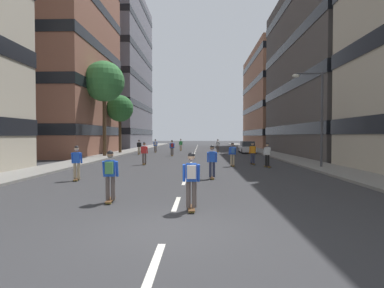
{
  "coord_description": "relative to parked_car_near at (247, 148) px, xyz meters",
  "views": [
    {
      "loc": [
        0.82,
        -7.38,
        2.29
      ],
      "look_at": [
        0.0,
        21.08,
        1.51
      ],
      "focal_mm": 29.19,
      "sensor_mm": 36.0,
      "label": 1
    }
  ],
  "objects": [
    {
      "name": "building_left_far",
      "position": [
        -23.9,
        21.43,
        14.46
      ],
      "size": [
        12.65,
        23.23,
        30.13
      ],
      "color": "slate",
      "rests_on": "ground_plane"
    },
    {
      "name": "streetlamp_right",
      "position": [
        1.92,
        -19.14,
        3.44
      ],
      "size": [
        2.13,
        0.3,
        6.5
      ],
      "color": "#3F3F44",
      "rests_on": "sidewalk_right"
    },
    {
      "name": "sidewalk_right",
      "position": [
        2.55,
        1.25,
        -0.63
      ],
      "size": [
        2.71,
        84.95,
        0.14
      ],
      "primitive_type": "cube",
      "color": "gray",
      "rests_on": "ground_plane"
    },
    {
      "name": "skater_8",
      "position": [
        -9.06,
        5.51,
        0.29
      ],
      "size": [
        0.55,
        0.92,
        1.78
      ],
      "color": "brown",
      "rests_on": "ground_plane"
    },
    {
      "name": "ground_plane",
      "position": [
        -6.86,
        -2.61,
        -0.7
      ],
      "size": [
        185.34,
        185.34,
        0.0
      ],
      "primitive_type": "plane",
      "color": "#333335"
    },
    {
      "name": "building_right_mid",
      "position": [
        10.17,
        -4.37,
        9.18
      ],
      "size": [
        12.65,
        23.26,
        19.58
      ],
      "color": "#4C4744",
      "rests_on": "ground_plane"
    },
    {
      "name": "skater_9",
      "position": [
        -12.2,
        1.07,
        0.32
      ],
      "size": [
        0.56,
        0.92,
        1.78
      ],
      "color": "brown",
      "rests_on": "ground_plane"
    },
    {
      "name": "skater_1",
      "position": [
        -6.33,
        -31.45,
        0.32
      ],
      "size": [
        0.54,
        0.91,
        1.78
      ],
      "color": "brown",
      "rests_on": "ground_plane"
    },
    {
      "name": "skater_6",
      "position": [
        -13.52,
        -3.47,
        0.29
      ],
      "size": [
        0.53,
        0.9,
        1.78
      ],
      "color": "brown",
      "rests_on": "ground_plane"
    },
    {
      "name": "sidewalk_left",
      "position": [
        -16.28,
        1.25,
        -0.63
      ],
      "size": [
        2.71,
        84.95,
        0.14
      ],
      "primitive_type": "cube",
      "color": "gray",
      "rests_on": "ground_plane"
    },
    {
      "name": "parked_car_near",
      "position": [
        0.0,
        0.0,
        0.0
      ],
      "size": [
        1.82,
        4.4,
        1.52
      ],
      "color": "silver",
      "rests_on": "ground_plane"
    },
    {
      "name": "skater_10",
      "position": [
        -3.71,
        -17.85,
        0.32
      ],
      "size": [
        0.54,
        0.91,
        1.78
      ],
      "color": "brown",
      "rests_on": "ground_plane"
    },
    {
      "name": "skater_3",
      "position": [
        -3.73,
        2.0,
        0.29
      ],
      "size": [
        0.55,
        0.92,
        1.78
      ],
      "color": "brown",
      "rests_on": "ground_plane"
    },
    {
      "name": "skater_7",
      "position": [
        -12.34,
        -25.29,
        0.29
      ],
      "size": [
        0.56,
        0.92,
        1.78
      ],
      "color": "brown",
      "rests_on": "ground_plane"
    },
    {
      "name": "skater_11",
      "position": [
        -5.46,
        -24.47,
        0.29
      ],
      "size": [
        0.53,
        0.9,
        1.78
      ],
      "color": "brown",
      "rests_on": "ground_plane"
    },
    {
      "name": "skater_4",
      "position": [
        -1.97,
        -16.21,
        0.29
      ],
      "size": [
        0.55,
        0.91,
        1.78
      ],
      "color": "brown",
      "rests_on": "ground_plane"
    },
    {
      "name": "skater_12",
      "position": [
        -10.47,
        -16.7,
        0.29
      ],
      "size": [
        0.54,
        0.91,
        1.78
      ],
      "color": "brown",
      "rests_on": "ground_plane"
    },
    {
      "name": "street_tree_near",
      "position": [
        -16.28,
        -8.09,
        7.25
      ],
      "size": [
        4.26,
        4.26,
        9.99
      ],
      "color": "#4C3823",
      "rests_on": "sidewalk_left"
    },
    {
      "name": "lane_markings",
      "position": [
        -6.86,
        -0.5,
        -0.7
      ],
      "size": [
        0.16,
        72.2,
        0.01
      ],
      "color": "silver",
      "rests_on": "ground_plane"
    },
    {
      "name": "building_left_mid",
      "position": [
        -23.9,
        -4.37,
        16.04
      ],
      "size": [
        12.65,
        16.28,
        33.3
      ],
      "color": "brown",
      "rests_on": "ground_plane"
    },
    {
      "name": "skater_5",
      "position": [
        -9.14,
        -30.36,
        0.32
      ],
      "size": [
        0.55,
        0.91,
        1.78
      ],
      "color": "brown",
      "rests_on": "ground_plane"
    },
    {
      "name": "building_right_far",
      "position": [
        10.17,
        21.43,
        8.76
      ],
      "size": [
        12.65,
        23.69,
        18.74
      ],
      "color": "#9E6B51",
      "rests_on": "ground_plane"
    },
    {
      "name": "skater_2",
      "position": [
        -9.27,
        -6.21,
        0.32
      ],
      "size": [
        0.56,
        0.92,
        1.78
      ],
      "color": "brown",
      "rests_on": "ground_plane"
    },
    {
      "name": "skater_0",
      "position": [
        -1.29,
        -18.44,
        0.29
      ],
      "size": [
        0.57,
        0.92,
        1.78
      ],
      "color": "brown",
      "rests_on": "ground_plane"
    },
    {
      "name": "street_tree_mid",
      "position": [
        -16.28,
        -1.75,
        4.95
      ],
      "size": [
        3.35,
        3.35,
        7.23
      ],
      "color": "#4C3823",
      "rests_on": "sidewalk_left"
    }
  ]
}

